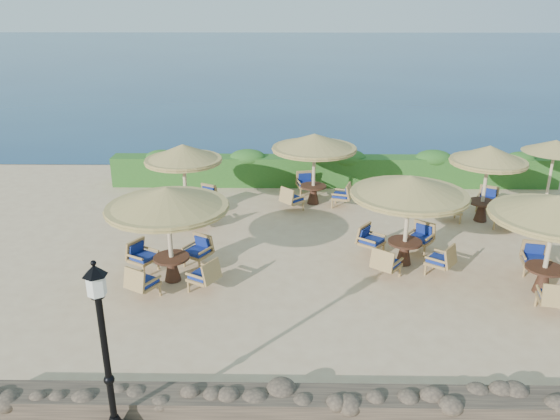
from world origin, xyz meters
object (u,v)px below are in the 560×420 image
object	(u,v)px
lamp_post	(107,362)
cafe_set_5	(487,169)
cafe_set_2	(555,218)
cafe_set_4	(314,152)
cafe_set_1	(409,201)
cafe_set_3	(184,167)
extra_parasol	(556,146)
cafe_set_0	(168,214)

from	to	relation	value
lamp_post	cafe_set_5	bearing A→B (deg)	46.72
lamp_post	cafe_set_2	bearing A→B (deg)	28.69
lamp_post	cafe_set_4	distance (m)	12.41
cafe_set_1	cafe_set_3	bearing A→B (deg)	153.72
lamp_post	extra_parasol	distance (m)	17.41
cafe_set_0	cafe_set_3	xyz separation A→B (m)	(-0.40, 4.48, -0.05)
lamp_post	extra_parasol	world-z (taller)	lamp_post
cafe_set_1	cafe_set_4	distance (m)	5.53
lamp_post	cafe_set_1	bearing A→B (deg)	47.33
cafe_set_3	lamp_post	bearing A→B (deg)	-86.85
cafe_set_2	cafe_set_3	distance (m)	11.23
cafe_set_2	extra_parasol	bearing A→B (deg)	65.56
cafe_set_3	extra_parasol	bearing A→B (deg)	7.95
cafe_set_1	cafe_set_4	xyz separation A→B (m)	(-2.39, 4.99, 0.04)
extra_parasol	cafe_set_4	xyz separation A→B (m)	(-8.72, -0.21, -0.20)
cafe_set_0	cafe_set_2	xyz separation A→B (m)	(9.67, -0.48, 0.16)
cafe_set_4	cafe_set_0	bearing A→B (deg)	-123.48
cafe_set_0	cafe_set_5	size ratio (longest dim) A/B	1.16
extra_parasol	cafe_set_5	world-z (taller)	cafe_set_5
cafe_set_4	cafe_set_5	xyz separation A→B (m)	(5.68, -1.64, -0.13)
cafe_set_0	cafe_set_4	bearing A→B (deg)	56.52
extra_parasol	cafe_set_3	distance (m)	13.29
cafe_set_3	cafe_set_4	xyz separation A→B (m)	(4.44, 1.62, 0.11)
cafe_set_2	cafe_set_3	world-z (taller)	same
cafe_set_1	extra_parasol	bearing A→B (deg)	39.40
cafe_set_1	cafe_set_4	size ratio (longest dim) A/B	1.06
lamp_post	cafe_set_2	size ratio (longest dim) A/B	1.04
cafe_set_3	cafe_set_2	bearing A→B (deg)	-26.20
cafe_set_2	cafe_set_5	bearing A→B (deg)	89.48
lamp_post	cafe_set_3	distance (m)	10.18
cafe_set_3	cafe_set_5	xyz separation A→B (m)	(10.12, -0.01, -0.02)
cafe_set_2	lamp_post	bearing A→B (deg)	-151.31
cafe_set_1	cafe_set_4	bearing A→B (deg)	115.55
cafe_set_0	lamp_post	bearing A→B (deg)	-88.41
cafe_set_3	cafe_set_1	bearing A→B (deg)	-26.28
extra_parasol	cafe_set_0	world-z (taller)	cafe_set_0
lamp_post	cafe_set_1	xyz separation A→B (m)	(6.26, 6.79, 0.38)
cafe_set_1	cafe_set_5	bearing A→B (deg)	45.54
cafe_set_0	cafe_set_1	distance (m)	6.52
lamp_post	cafe_set_3	bearing A→B (deg)	93.15
cafe_set_1	cafe_set_2	bearing A→B (deg)	-26.04
cafe_set_5	cafe_set_3	bearing A→B (deg)	179.93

